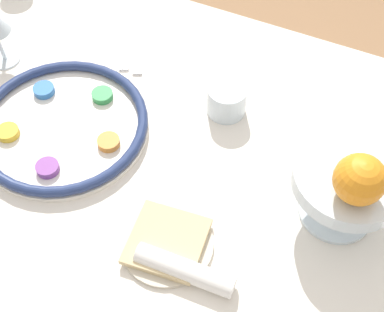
% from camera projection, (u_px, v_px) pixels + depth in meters
% --- Properties ---
extents(ground_plane, '(8.00, 8.00, 0.00)m').
position_uv_depth(ground_plane, '(170.00, 297.00, 1.64)').
color(ground_plane, '#99704C').
extents(dining_table, '(1.38, 0.87, 0.76)m').
position_uv_depth(dining_table, '(165.00, 240.00, 1.33)').
color(dining_table, silver).
rests_on(dining_table, ground_plane).
extents(seder_plate, '(0.34, 0.34, 0.03)m').
position_uv_depth(seder_plate, '(62.00, 125.00, 1.04)').
color(seder_plate, silver).
rests_on(seder_plate, dining_table).
extents(fruit_stand, '(0.18, 0.18, 0.12)m').
position_uv_depth(fruit_stand, '(347.00, 183.00, 0.87)').
color(fruit_stand, silver).
rests_on(fruit_stand, dining_table).
extents(orange_fruit, '(0.08, 0.08, 0.08)m').
position_uv_depth(orange_fruit, '(360.00, 180.00, 0.79)').
color(orange_fruit, orange).
rests_on(orange_fruit, fruit_stand).
extents(bread_plate, '(0.16, 0.16, 0.02)m').
position_uv_depth(bread_plate, '(167.00, 242.00, 0.90)').
color(bread_plate, beige).
rests_on(bread_plate, dining_table).
extents(napkin_roll, '(0.17, 0.04, 0.04)m').
position_uv_depth(napkin_roll, '(185.00, 270.00, 0.86)').
color(napkin_roll, white).
rests_on(napkin_roll, dining_table).
extents(cup_far, '(0.08, 0.08, 0.06)m').
position_uv_depth(cup_far, '(227.00, 100.00, 1.06)').
color(cup_far, silver).
rests_on(cup_far, dining_table).
extents(fork_left, '(0.10, 0.18, 0.01)m').
position_uv_depth(fork_left, '(126.00, 40.00, 1.20)').
color(fork_left, silver).
rests_on(fork_left, dining_table).
extents(fork_right, '(0.10, 0.18, 0.01)m').
position_uv_depth(fork_right, '(138.00, 44.00, 1.19)').
color(fork_right, silver).
rests_on(fork_right, dining_table).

